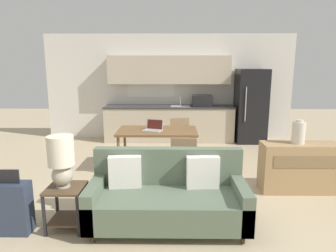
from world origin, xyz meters
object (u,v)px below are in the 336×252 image
Objects in this scene: couch at (168,197)px; suitcase at (11,208)px; dining_chair_near_right at (184,157)px; laptop at (154,128)px; table_lamp at (61,159)px; refrigerator at (251,106)px; dining_chair_far_right at (181,135)px; dining_table at (157,134)px; vase at (299,132)px; side_table at (66,201)px; credenza at (299,167)px.

suitcase is at bearing -172.92° from couch.
dining_chair_near_right is 2.15× the size of laptop.
couch is at bearing 7.08° from suitcase.
suitcase is (-1.52, -2.15, -0.49)m from laptop.
table_lamp is 1.98m from dining_chair_near_right.
refrigerator is 2.21× the size of dining_chair_near_right.
dining_chair_near_right and dining_chair_far_right have the same top height.
vase is (2.17, -0.93, 0.24)m from dining_table.
vase reaches higher than laptop.
dining_chair_far_right reaches higher than side_table.
laptop is at bearing -155.16° from dining_table.
refrigerator is 5.30m from table_lamp.
laptop reaches higher than dining_chair_far_right.
laptop reaches higher than suitcase.
dining_chair_near_right is 0.97m from laptop.
table_lamp is 1.69× the size of vase.
credenza is at bearing -90.38° from refrigerator.
refrigerator is 0.98× the size of couch.
table_lamp is (-3.25, -4.18, -0.05)m from refrigerator.
suitcase is at bearing -131.57° from refrigerator.
couch reaches higher than side_table.
credenza is (3.20, 1.12, 0.03)m from side_table.
credenza is at bearing 26.83° from couch.
refrigerator reaches higher than vase.
credenza is at bearing 18.01° from suitcase.
dining_table is at bearing 54.04° from suitcase.
vase is (3.18, 1.13, 0.07)m from table_lamp.
side_table is 1.35× the size of laptop.
dining_chair_far_right is at bearing 55.01° from suitcase.
refrigerator is 5.03× the size of vase.
dining_chair_near_right reaches higher than side_table.
suitcase is at bearing -106.57° from laptop.
table_lamp is (-0.03, 0.01, 0.51)m from side_table.
refrigerator is at bearing 52.19° from table_lamp.
side_table is at bearing -127.49° from refrigerator.
side_table is 0.63× the size of dining_chair_near_right.
dining_chair_near_right is (1.44, 1.28, 0.14)m from side_table.
table_lamp reaches higher than suitcase.
couch is 1.61× the size of credenza.
dining_chair_near_right is at bearing -36.69° from laptop.
dining_chair_far_right reaches higher than dining_table.
side_table is 2.28m from laptop.
side_table is 0.85× the size of table_lamp.
laptop is at bearing 65.09° from table_lamp.
dining_table is at bearing -136.48° from refrigerator.
side_table is at bearing -115.33° from dining_table.
laptop is (0.91, 2.04, 0.46)m from side_table.
couch is 2.24× the size of dining_chair_far_right.
table_lamp is at bearing 44.38° from dining_chair_near_right.
vase is 2.42m from laptop.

